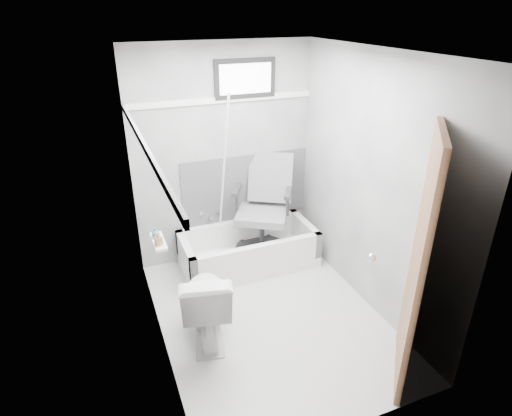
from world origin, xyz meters
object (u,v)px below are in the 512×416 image
office_chair (262,208)px  soap_bottle_a (158,239)px  door (477,280)px  soap_bottle_b (155,232)px  bathtub (249,248)px  toilet (206,302)px

office_chair → soap_bottle_a: office_chair is taller
door → soap_bottle_a: bearing=143.2°
office_chair → soap_bottle_b: (-1.25, -0.66, 0.28)m
soap_bottle_b → soap_bottle_a: bearing=-90.0°
door → bathtub: bearing=110.8°
office_chair → soap_bottle_b: 1.45m
office_chair → toilet: (-0.93, -0.99, -0.30)m
office_chair → door: bearing=-42.8°
office_chair → soap_bottle_a: size_ratio=9.50×
bathtub → soap_bottle_a: bearing=-144.5°
office_chair → soap_bottle_b: office_chair is taller
bathtub → office_chair: bearing=9.6°
office_chair → toilet: office_chair is taller
bathtub → soap_bottle_a: 1.53m
soap_bottle_a → toilet: bearing=-30.6°
office_chair → soap_bottle_a: (-1.25, -0.80, 0.29)m
office_chair → door: size_ratio=0.56×
bathtub → door: 2.49m
toilet → soap_bottle_a: soap_bottle_a is taller
soap_bottle_a → bathtub: bearing=35.5°
soap_bottle_a → soap_bottle_b: size_ratio=1.30×
bathtub → door: (0.84, -2.21, 0.79)m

